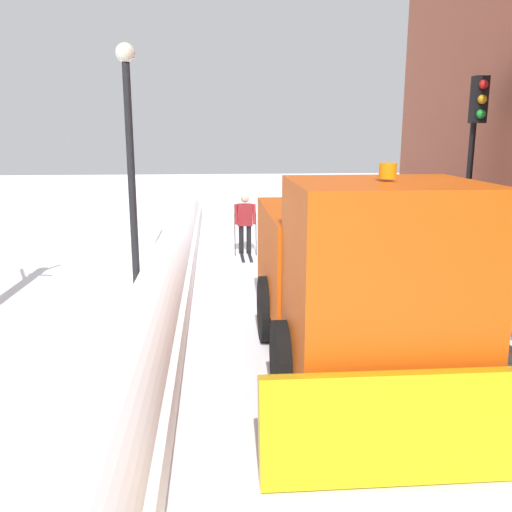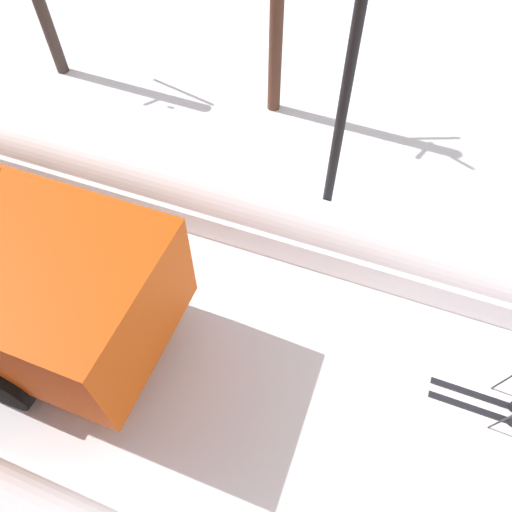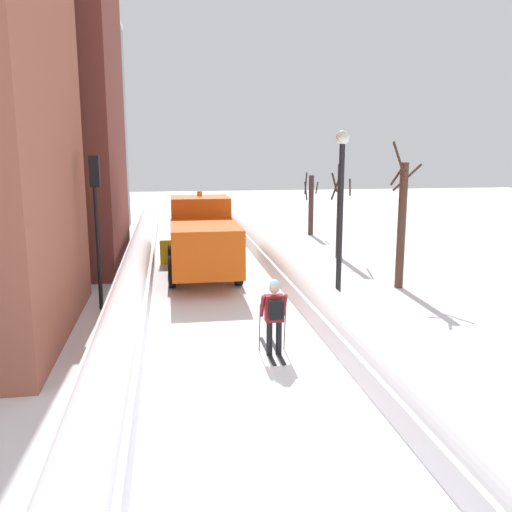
% 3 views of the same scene
% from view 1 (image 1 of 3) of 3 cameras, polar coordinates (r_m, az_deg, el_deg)
% --- Properties ---
extents(ground_plane, '(80.00, 80.00, 0.00)m').
position_cam_1_polar(ground_plane, '(6.49, 11.87, -19.72)').
color(ground_plane, white).
extents(snowbank_right, '(1.10, 36.00, 0.97)m').
position_cam_1_polar(snowbank_right, '(6.14, -14.39, -17.38)').
color(snowbank_right, white).
rests_on(snowbank_right, ground).
extents(plow_truck, '(3.20, 5.98, 3.12)m').
position_cam_1_polar(plow_truck, '(8.11, 10.04, -1.51)').
color(plow_truck, '#DB510F').
rests_on(plow_truck, ground).
extents(skier, '(0.62, 1.80, 1.81)m').
position_cam_1_polar(skier, '(15.66, -1.16, 3.86)').
color(skier, black).
rests_on(skier, ground).
extents(traffic_light_pole, '(0.28, 0.42, 4.52)m').
position_cam_1_polar(traffic_light_pole, '(12.10, 21.77, 10.58)').
color(traffic_light_pole, black).
rests_on(traffic_light_pole, ground).
extents(street_lamp, '(0.40, 0.40, 5.22)m').
position_cam_1_polar(street_lamp, '(12.08, -13.05, 11.82)').
color(street_lamp, black).
rests_on(street_lamp, ground).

